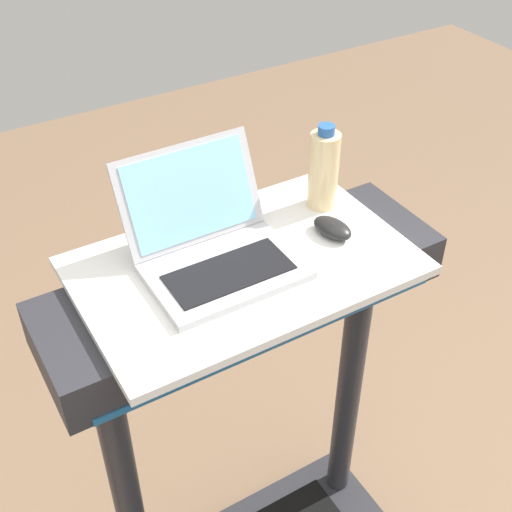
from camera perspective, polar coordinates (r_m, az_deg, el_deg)
The scene contains 4 objects.
desk_board at distance 1.45m, azimuth -1.01°, elevation -0.81°, with size 0.70×0.45×0.02m, color white.
laptop at distance 1.41m, azimuth -3.57°, elevation 0.87°, with size 0.31×0.31×0.21m.
computer_mouse at distance 1.52m, azimuth 6.41°, elevation 2.34°, with size 0.06×0.10×0.03m, color black.
water_bottle at distance 1.57m, azimuth 5.68°, elevation 7.23°, with size 0.07×0.07×0.21m.
Camera 1 is at (-0.55, -0.28, 2.11)m, focal length 47.80 mm.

